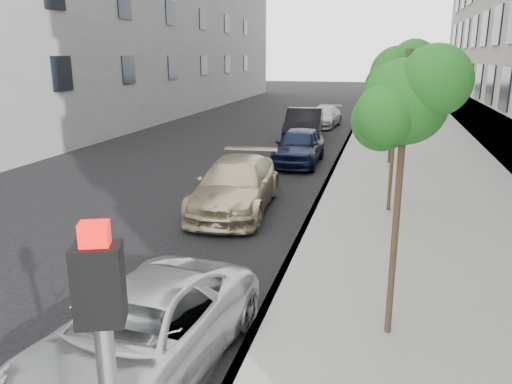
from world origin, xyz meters
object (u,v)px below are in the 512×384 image
at_px(tree_far, 396,69).
at_px(tree_near, 407,102).
at_px(sedan_black, 304,125).
at_px(sedan_blue, 299,146).
at_px(minivan, 140,333).
at_px(tree_mid, 399,74).
at_px(suv, 236,185).
at_px(sedan_rear, 324,117).

bearing_deg(tree_far, tree_near, -90.00).
bearing_deg(sedan_black, tree_far, -54.93).
bearing_deg(sedan_blue, minivan, -89.13).
distance_m(tree_near, sedan_black, 18.78).
bearing_deg(tree_near, sedan_blue, 105.93).
bearing_deg(sedan_blue, tree_mid, -59.46).
distance_m(minivan, suv, 7.72).
relative_size(minivan, sedan_blue, 1.03).
distance_m(minivan, sedan_blue, 14.26).
bearing_deg(tree_mid, sedan_rear, 102.94).
height_order(sedan_black, sedan_rear, sedan_black).
height_order(tree_near, sedan_black, tree_near).
bearing_deg(tree_near, tree_far, 90.00).
height_order(tree_near, sedan_blue, tree_near).
xyz_separation_m(minivan, sedan_black, (-0.95, 19.80, 0.21)).
bearing_deg(tree_far, sedan_black, 130.15).
bearing_deg(sedan_rear, tree_far, -64.26).
bearing_deg(tree_mid, tree_far, 90.00).
height_order(minivan, sedan_black, sedan_black).
relative_size(tree_far, sedan_rear, 1.05).
height_order(tree_far, sedan_black, tree_far).
bearing_deg(minivan, sedan_rear, 97.84).
relative_size(suv, sedan_blue, 1.16).
xyz_separation_m(tree_near, tree_mid, (0.00, 6.50, 0.14)).
xyz_separation_m(tree_near, suv, (-4.26, 5.93, -2.94)).
relative_size(sedan_blue, sedan_black, 0.86).
height_order(suv, sedan_rear, suv).
bearing_deg(sedan_blue, tree_far, 7.34).
bearing_deg(sedan_black, suv, -95.01).
distance_m(tree_mid, sedan_rear, 17.88).
relative_size(tree_far, sedan_black, 0.88).
height_order(sedan_blue, sedan_rear, sedan_blue).
height_order(minivan, sedan_rear, minivan).
xyz_separation_m(tree_far, minivan, (-3.33, -14.73, -3.15)).
height_order(minivan, sedan_blue, sedan_blue).
bearing_deg(tree_near, sedan_black, 103.31).
xyz_separation_m(minivan, sedan_blue, (-0.25, 14.26, 0.11)).
bearing_deg(sedan_rear, sedan_black, -88.00).
relative_size(minivan, suv, 0.90).
xyz_separation_m(tree_far, suv, (-4.26, -7.07, -3.05)).
bearing_deg(suv, minivan, -87.32).
bearing_deg(tree_near, tree_mid, 90.00).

